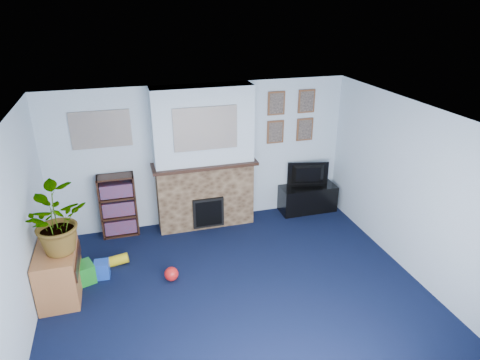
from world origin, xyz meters
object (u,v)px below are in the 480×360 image
object	(u,v)px
bookshelf	(119,207)
sideboard	(59,272)
tv_stand	(307,199)
television	(309,175)

from	to	relation	value
bookshelf	sideboard	distance (m)	1.62
bookshelf	tv_stand	bearing A→B (deg)	-1.32
sideboard	television	bearing A→B (deg)	17.98
tv_stand	sideboard	size ratio (longest dim) A/B	1.15
tv_stand	television	size ratio (longest dim) A/B	1.37
television	bookshelf	bearing A→B (deg)	12.09
tv_stand	television	xyz separation A→B (m)	(0.00, 0.02, 0.47)
tv_stand	sideboard	bearing A→B (deg)	-162.27
television	sideboard	distance (m)	4.36
tv_stand	television	bearing A→B (deg)	90.00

